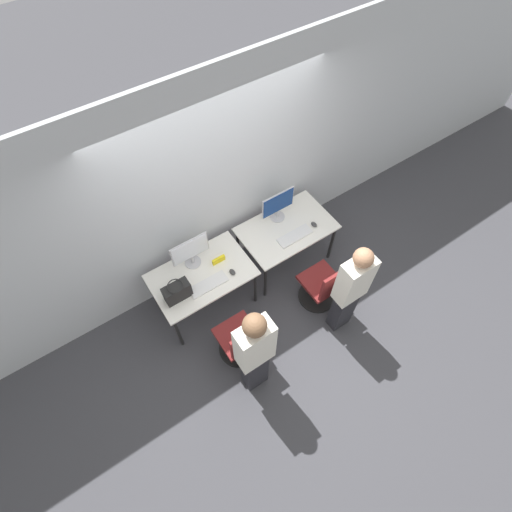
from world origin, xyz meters
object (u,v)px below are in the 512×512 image
keyboard_right (295,236)px  handbag (177,292)px  mouse_right (314,224)px  office_chair_left (240,341)px  office_chair_right (323,287)px  monitor_right (278,205)px  person_right (351,289)px  mouse_left (232,272)px  monitor_left (190,251)px  person_left (255,352)px  keyboard_left (209,284)px

keyboard_right → handbag: 1.57m
mouse_right → office_chair_left: bearing=-156.9°
office_chair_right → office_chair_left: bearing=-178.7°
monitor_right → mouse_right: size_ratio=5.08×
office_chair_right → person_right: (-0.00, -0.37, 0.50)m
mouse_left → handbag: handbag is taller
monitor_left → person_right: person_right is taller
mouse_right → office_chair_right: (-0.29, -0.62, -0.37)m
mouse_right → person_right: person_right is taller
mouse_right → person_right: 1.03m
person_left → monitor_right: person_left is taller
mouse_right → keyboard_right: bearing=-178.8°
keyboard_left → mouse_right: (1.52, 0.01, 0.01)m
person_left → keyboard_right: person_left is taller
monitor_left → keyboard_left: (0.00, -0.36, -0.22)m
person_right → keyboard_left: bearing=141.4°
handbag → keyboard_left: bearing=-9.0°
keyboard_right → handbag: handbag is taller
office_chair_left → handbag: 0.91m
person_left → person_right: person_left is taller
mouse_right → person_right: size_ratio=0.06×
keyboard_left → person_left: size_ratio=0.27×
office_chair_left → keyboard_left: bearing=90.5°
monitor_left → person_left: (-0.04, -1.37, -0.03)m
mouse_left → keyboard_right: mouse_left is taller
keyboard_left → office_chair_right: office_chair_right is taller
keyboard_left → monitor_right: bearing=17.1°
office_chair_left → person_left: (-0.05, -0.37, 0.55)m
keyboard_left → office_chair_right: size_ratio=0.52×
office_chair_left → handbag: bearing=117.1°
mouse_left → person_right: size_ratio=0.06×
office_chair_left → mouse_right: 1.68m
keyboard_left → handbag: handbag is taller
monitor_left → handbag: bearing=-138.5°
person_left → mouse_right: size_ratio=18.35×
mouse_left → keyboard_right: size_ratio=0.20×
office_chair_left → person_left: size_ratio=0.53×
monitor_left → mouse_right: size_ratio=5.08×
keyboard_left → mouse_left: size_ratio=4.99×
keyboard_left → handbag: 0.37m
person_left → keyboard_left: bearing=87.6°
office_chair_left → person_right: bearing=-15.5°
keyboard_left → keyboard_right: 1.21m
keyboard_right → monitor_right: bearing=90.0°
monitor_left → mouse_left: (0.31, -0.38, -0.21)m
person_left → person_right: 1.26m
keyboard_left → monitor_left: bearing=90.0°
keyboard_left → person_left: (-0.04, -1.00, 0.19)m
keyboard_left → office_chair_right: 1.41m
handbag → office_chair_right: bearing=-22.9°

